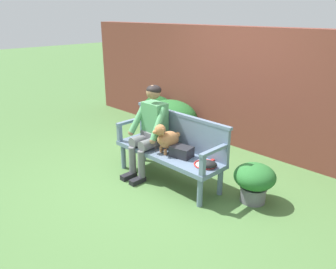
# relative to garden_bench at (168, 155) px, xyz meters

# --- Properties ---
(ground_plane) EXTENTS (40.00, 40.00, 0.00)m
(ground_plane) POSITION_rel_garden_bench_xyz_m (0.00, 0.00, -0.38)
(ground_plane) COLOR #4C753D
(brick_garden_fence) EXTENTS (8.00, 0.30, 2.03)m
(brick_garden_fence) POSITION_rel_garden_bench_xyz_m (0.00, 1.88, 0.63)
(brick_garden_fence) COLOR brown
(brick_garden_fence) RESTS_ON ground
(hedge_bush_far_left) EXTENTS (0.83, 0.53, 0.64)m
(hedge_bush_far_left) POSITION_rel_garden_bench_xyz_m (-1.83, 1.54, -0.06)
(hedge_bush_far_left) COLOR #194C1E
(hedge_bush_far_left) RESTS_ON ground
(hedge_bush_mid_right) EXTENTS (1.12, 0.84, 0.64)m
(hedge_bush_mid_right) POSITION_rel_garden_bench_xyz_m (-1.39, 1.48, -0.06)
(hedge_bush_mid_right) COLOR #286B2D
(hedge_bush_mid_right) RESTS_ON ground
(garden_bench) EXTENTS (1.67, 0.53, 0.44)m
(garden_bench) POSITION_rel_garden_bench_xyz_m (0.00, 0.00, 0.00)
(garden_bench) COLOR slate
(garden_bench) RESTS_ON ground
(bench_backrest) EXTENTS (1.71, 0.06, 0.50)m
(bench_backrest) POSITION_rel_garden_bench_xyz_m (0.00, 0.23, 0.31)
(bench_backrest) COLOR slate
(bench_backrest) RESTS_ON garden_bench
(bench_armrest_left_end) EXTENTS (0.06, 0.53, 0.28)m
(bench_armrest_left_end) POSITION_rel_garden_bench_xyz_m (-0.80, -0.09, 0.26)
(bench_armrest_left_end) COLOR slate
(bench_armrest_left_end) RESTS_ON garden_bench
(bench_armrest_right_end) EXTENTS (0.06, 0.53, 0.28)m
(bench_armrest_right_end) POSITION_rel_garden_bench_xyz_m (0.80, -0.09, 0.26)
(bench_armrest_right_end) COLOR slate
(bench_armrest_right_end) RESTS_ON garden_bench
(person_seated) EXTENTS (0.56, 0.66, 1.31)m
(person_seated) POSITION_rel_garden_bench_xyz_m (-0.34, -0.02, 0.33)
(person_seated) COLOR black
(person_seated) RESTS_ON ground
(dog_on_bench) EXTENTS (0.27, 0.42, 0.42)m
(dog_on_bench) POSITION_rel_garden_bench_xyz_m (0.01, -0.04, 0.27)
(dog_on_bench) COLOR #AD7042
(dog_on_bench) RESTS_ON garden_bench
(tennis_racket) EXTENTS (0.31, 0.57, 0.03)m
(tennis_racket) POSITION_rel_garden_bench_xyz_m (0.64, 0.05, 0.07)
(tennis_racket) COLOR red
(tennis_racket) RESTS_ON garden_bench
(baseball_glove) EXTENTS (0.28, 0.26, 0.09)m
(baseball_glove) POSITION_rel_garden_bench_xyz_m (0.71, -0.01, 0.10)
(baseball_glove) COLOR black
(baseball_glove) RESTS_ON garden_bench
(sports_bag) EXTENTS (0.31, 0.24, 0.14)m
(sports_bag) POSITION_rel_garden_bench_xyz_m (0.25, 0.01, 0.13)
(sports_bag) COLOR #232328
(sports_bag) RESTS_ON garden_bench
(potted_plant) EXTENTS (0.52, 0.52, 0.50)m
(potted_plant) POSITION_rel_garden_bench_xyz_m (1.15, 0.36, -0.09)
(potted_plant) COLOR slate
(potted_plant) RESTS_ON ground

